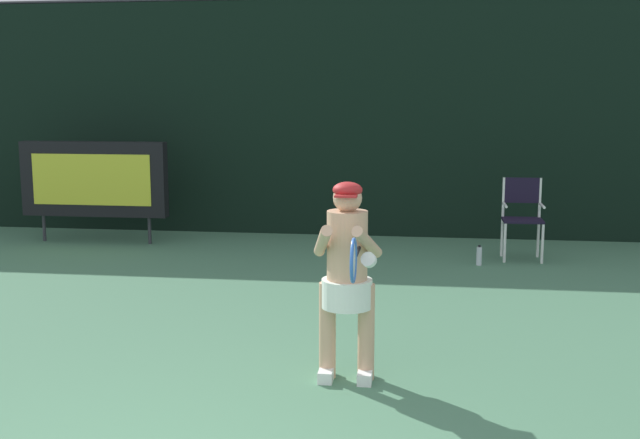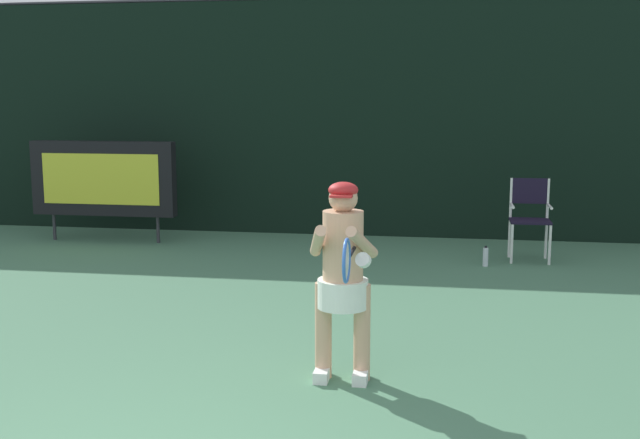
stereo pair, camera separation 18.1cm
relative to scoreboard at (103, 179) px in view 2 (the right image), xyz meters
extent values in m
cube|color=black|center=(3.34, 1.16, 0.85)|extent=(18.00, 0.12, 3.60)
cube|color=black|center=(0.00, 0.00, 0.00)|extent=(2.20, 0.20, 1.10)
cube|color=gold|center=(0.00, -0.10, 0.00)|extent=(1.80, 0.01, 0.75)
cylinder|color=#2D2D33|center=(-0.83, 0.00, -0.75)|extent=(0.05, 0.05, 0.40)
cylinder|color=#2D2D33|center=(0.83, 0.00, -0.75)|extent=(0.05, 0.05, 0.40)
cylinder|color=white|center=(5.89, -0.61, -0.69)|extent=(0.04, 0.04, 0.52)
cylinder|color=white|center=(6.37, -0.61, -0.69)|extent=(0.04, 0.04, 0.52)
cylinder|color=white|center=(5.89, -0.20, -0.69)|extent=(0.04, 0.04, 0.52)
cylinder|color=white|center=(6.37, -0.20, -0.69)|extent=(0.04, 0.04, 0.52)
cube|color=black|center=(6.13, -0.40, -0.41)|extent=(0.52, 0.44, 0.03)
cylinder|color=white|center=(5.89, -0.20, -0.15)|extent=(0.04, 0.04, 0.56)
cylinder|color=white|center=(6.37, -0.20, -0.15)|extent=(0.04, 0.04, 0.56)
cube|color=black|center=(6.13, -0.20, -0.04)|extent=(0.48, 0.02, 0.34)
cylinder|color=white|center=(5.89, -0.40, -0.21)|extent=(0.04, 0.44, 0.04)
cylinder|color=white|center=(6.37, -0.40, -0.21)|extent=(0.04, 0.44, 0.04)
cylinder|color=silver|center=(5.55, -0.82, -0.83)|extent=(0.07, 0.07, 0.24)
cylinder|color=black|center=(5.55, -0.82, -0.69)|extent=(0.03, 0.03, 0.03)
cube|color=white|center=(4.12, -5.12, -0.90)|extent=(0.11, 0.26, 0.09)
cube|color=white|center=(4.42, -5.12, -0.90)|extent=(0.11, 0.26, 0.09)
cylinder|color=tan|center=(4.12, -5.07, -0.57)|extent=(0.13, 0.13, 0.76)
cylinder|color=tan|center=(4.42, -5.07, -0.57)|extent=(0.13, 0.13, 0.76)
cylinder|color=white|center=(4.27, -5.07, -0.27)|extent=(0.39, 0.39, 0.22)
cylinder|color=tan|center=(4.27, -5.07, 0.09)|extent=(0.31, 0.31, 0.56)
sphere|color=tan|center=(4.27, -5.07, 0.47)|extent=(0.22, 0.22, 0.22)
ellipsoid|color=#B22323|center=(4.27, -5.07, 0.53)|extent=(0.22, 0.22, 0.12)
cube|color=#B22323|center=(4.27, -5.17, 0.50)|extent=(0.17, 0.12, 0.02)
cylinder|color=tan|center=(4.10, -5.24, 0.16)|extent=(0.21, 0.50, 0.32)
cylinder|color=tan|center=(4.43, -5.24, 0.16)|extent=(0.21, 0.50, 0.32)
cylinder|color=white|center=(4.45, -5.36, 0.06)|extent=(0.13, 0.12, 0.12)
cylinder|color=black|center=(4.37, -5.36, 0.12)|extent=(0.03, 0.28, 0.03)
torus|color=blue|center=(4.37, -5.66, 0.12)|extent=(0.02, 0.31, 0.31)
ellipsoid|color=silver|center=(4.37, -5.66, 0.12)|extent=(0.01, 0.26, 0.26)
camera|label=1|loc=(4.85, -10.80, 1.23)|focal=43.55mm
camera|label=2|loc=(5.03, -10.78, 1.23)|focal=43.55mm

